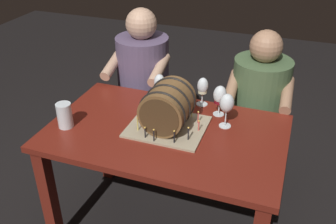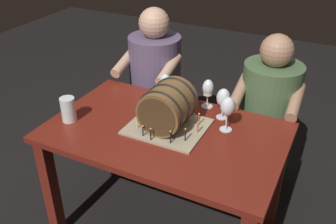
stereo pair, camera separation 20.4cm
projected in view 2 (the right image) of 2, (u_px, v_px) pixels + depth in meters
name	position (u px, v px, depth m)	size (l,w,h in m)	color
dining_table	(165.00, 148.00, 2.13)	(1.29, 0.80, 0.74)	maroon
barrel_cake	(168.00, 108.00, 2.03)	(0.42, 0.36, 0.27)	tan
wine_glass_red	(223.00, 99.00, 2.13)	(0.08, 0.08, 0.18)	white
wine_glass_empty	(228.00, 107.00, 2.01)	(0.08, 0.08, 0.20)	white
wine_glass_amber	(165.00, 83.00, 2.30)	(0.07, 0.07, 0.18)	white
wine_glass_white	(208.00, 89.00, 2.24)	(0.07, 0.07, 0.18)	white
beer_pint	(68.00, 110.00, 2.13)	(0.08, 0.08, 0.14)	white
person_seated_left	(155.00, 92.00, 2.83)	(0.42, 0.49, 1.21)	#372D40
person_seated_right	(266.00, 121.00, 2.52)	(0.42, 0.49, 1.15)	#2A3A24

